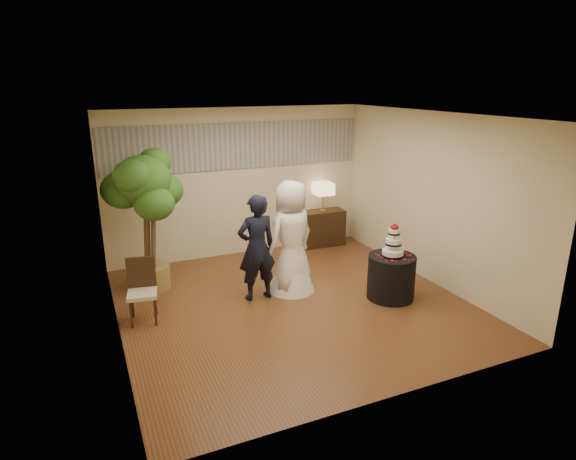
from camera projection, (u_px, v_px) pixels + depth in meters
name	position (u px, v px, depth m)	size (l,w,h in m)	color
floor	(293.00, 303.00, 7.34)	(5.00, 5.00, 0.00)	brown
ceiling	(293.00, 116.00, 6.51)	(5.00, 5.00, 0.00)	white
wall_back	(239.00, 183.00, 9.11)	(5.00, 0.06, 2.80)	beige
wall_front	(397.00, 277.00, 4.74)	(5.00, 0.06, 2.80)	beige
wall_left	(109.00, 237.00, 5.96)	(0.06, 5.00, 2.80)	beige
wall_right	(431.00, 199.00, 7.89)	(0.06, 5.00, 2.80)	beige
mural_border	(238.00, 146.00, 8.88)	(4.90, 0.02, 0.85)	gray
groom	(257.00, 248.00, 7.28)	(0.61, 0.40, 1.66)	black
bride	(291.00, 237.00, 7.56)	(0.88, 0.76, 1.81)	white
cake_table	(391.00, 277.00, 7.45)	(0.73, 0.73, 0.69)	black
wedding_cake	(394.00, 240.00, 7.27)	(0.33, 0.33, 0.52)	white
console	(322.00, 228.00, 9.85)	(0.88, 0.39, 0.73)	black
table_lamp	(323.00, 197.00, 9.66)	(0.35, 0.35, 0.58)	beige
ficus_tree	(146.00, 221.00, 7.55)	(1.09, 1.09, 2.30)	#315D1D
side_chair	(142.00, 292.00, 6.67)	(0.41, 0.43, 0.90)	black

